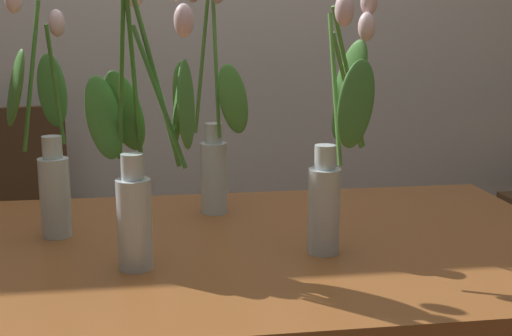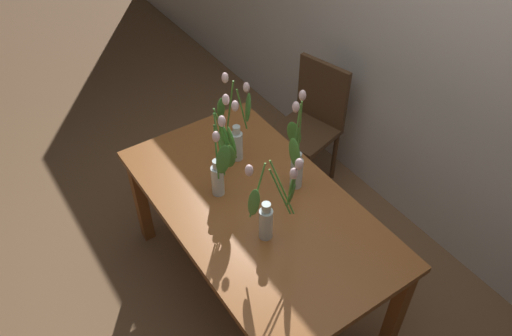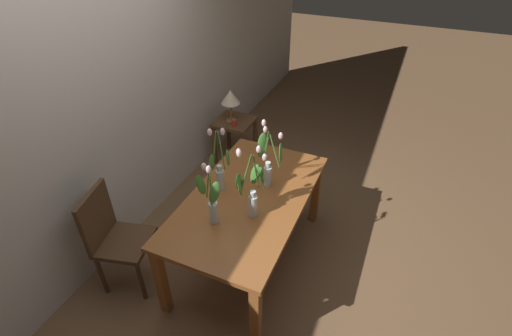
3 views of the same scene
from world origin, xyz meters
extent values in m
cube|color=brown|center=(0.00, 0.00, 0.72)|extent=(1.60, 0.90, 0.04)
cube|color=brown|center=(0.74, 0.39, 0.35)|extent=(0.07, 0.07, 0.70)
cylinder|color=silver|center=(0.01, 0.25, 0.83)|extent=(0.07, 0.07, 0.18)
cylinder|color=silver|center=(0.01, 0.25, 0.94)|extent=(0.04, 0.04, 0.05)
cylinder|color=silver|center=(0.01, 0.25, 0.80)|extent=(0.06, 0.06, 0.11)
cylinder|color=#56933D|center=(-0.02, 0.28, 1.12)|extent=(0.04, 0.04, 0.35)
ellipsoid|color=#4C8E38|center=(-0.07, 0.28, 1.04)|extent=(0.07, 0.10, 0.18)
cylinder|color=#56933D|center=(0.02, 0.23, 1.11)|extent=(0.02, 0.04, 0.35)
ellipsoid|color=#4C8E38|center=(0.05, 0.19, 1.04)|extent=(0.10, 0.04, 0.18)
cylinder|color=silver|center=(0.21, -0.09, 0.83)|extent=(0.07, 0.07, 0.18)
cylinder|color=silver|center=(0.21, -0.09, 0.94)|extent=(0.04, 0.04, 0.05)
cylinder|color=silver|center=(0.21, -0.09, 0.80)|extent=(0.06, 0.06, 0.11)
cylinder|color=#56933D|center=(0.26, -0.05, 1.07)|extent=(0.09, 0.07, 0.25)
ellipsoid|color=silver|center=(0.31, -0.02, 1.21)|extent=(0.04, 0.04, 0.06)
ellipsoid|color=#427F33|center=(0.28, 0.00, 1.05)|extent=(0.10, 0.08, 0.18)
cylinder|color=#56933D|center=(0.27, -0.04, 1.10)|extent=(0.10, 0.08, 0.30)
ellipsoid|color=silver|center=(0.32, 0.00, 1.26)|extent=(0.04, 0.04, 0.06)
ellipsoid|color=#427F33|center=(0.28, 0.00, 1.10)|extent=(0.09, 0.09, 0.18)
cylinder|color=#56933D|center=(0.21, -0.14, 1.09)|extent=(0.01, 0.09, 0.29)
ellipsoid|color=silver|center=(0.21, -0.18, 1.24)|extent=(0.04, 0.04, 0.06)
ellipsoid|color=#427F33|center=(0.24, -0.18, 1.06)|extent=(0.10, 0.04, 0.18)
cylinder|color=silver|center=(-0.36, 0.11, 0.83)|extent=(0.07, 0.07, 0.18)
cylinder|color=silver|center=(-0.36, 0.11, 0.94)|extent=(0.04, 0.04, 0.05)
cylinder|color=silver|center=(-0.36, 0.11, 0.80)|extent=(0.06, 0.06, 0.11)
cylinder|color=#478433|center=(-0.35, 0.14, 1.08)|extent=(0.02, 0.06, 0.27)
ellipsoid|color=silver|center=(-0.34, 0.17, 1.21)|extent=(0.04, 0.04, 0.06)
ellipsoid|color=#427F33|center=(-0.36, 0.19, 1.06)|extent=(0.09, 0.07, 0.18)
cylinder|color=#478433|center=(-0.39, 0.10, 1.10)|extent=(0.05, 0.03, 0.32)
ellipsoid|color=#427F33|center=(-0.42, 0.05, 1.08)|extent=(0.09, 0.10, 0.18)
cylinder|color=silver|center=(-0.18, -0.12, 0.83)|extent=(0.07, 0.07, 0.18)
cylinder|color=silver|center=(-0.18, -0.12, 0.94)|extent=(0.04, 0.04, 0.05)
cylinder|color=silver|center=(-0.18, -0.12, 0.80)|extent=(0.06, 0.06, 0.11)
cylinder|color=#3D752D|center=(-0.13, -0.13, 1.11)|extent=(0.09, 0.01, 0.34)
ellipsoid|color=#427F33|center=(-0.09, -0.10, 1.06)|extent=(0.05, 0.10, 0.18)
cylinder|color=#3D752D|center=(-0.19, -0.08, 1.12)|extent=(0.03, 0.09, 0.35)
ellipsoid|color=#427F33|center=(-0.23, -0.04, 1.03)|extent=(0.10, 0.06, 0.18)
cylinder|color=#3D752D|center=(-0.17, -0.06, 1.11)|extent=(0.02, 0.11, 0.32)
ellipsoid|color=#427F33|center=(-0.19, -0.02, 1.04)|extent=(0.11, 0.04, 0.18)
cylinder|color=#3D752D|center=(-0.12, -0.15, 1.08)|extent=(0.10, 0.05, 0.26)
ellipsoid|color=silver|center=(-0.08, -0.17, 1.22)|extent=(0.04, 0.04, 0.06)
ellipsoid|color=#427F33|center=(-0.07, -0.14, 1.06)|extent=(0.05, 0.10, 0.18)
cube|color=#4C331E|center=(-0.60, 0.82, 0.45)|extent=(0.49, 0.49, 0.04)
cylinder|color=#4C331E|center=(-0.40, 0.70, 0.21)|extent=(0.04, 0.04, 0.43)
cylinder|color=#4C331E|center=(-0.48, 1.03, 0.21)|extent=(0.04, 0.04, 0.43)
cube|color=#4C331E|center=(-0.65, 1.00, 0.70)|extent=(0.40, 0.13, 0.46)
cube|color=brown|center=(1.24, 1.03, 0.26)|extent=(0.04, 0.04, 0.51)
camera|label=1|loc=(-0.13, -1.41, 1.21)|focal=47.47mm
camera|label=2|loc=(1.49, -1.01, 2.66)|focal=34.95mm
camera|label=3|loc=(-2.10, -0.99, 2.69)|focal=26.20mm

